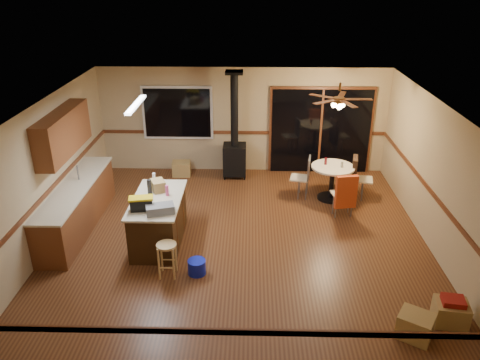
{
  "coord_description": "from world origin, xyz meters",
  "views": [
    {
      "loc": [
        0.19,
        -7.54,
        4.7
      ],
      "look_at": [
        0.0,
        0.3,
        1.15
      ],
      "focal_mm": 35.0,
      "sensor_mm": 36.0,
      "label": 1
    }
  ],
  "objects_px": {
    "blue_bucket": "(197,267)",
    "dining_table": "(332,177)",
    "wood_stove": "(235,149)",
    "box_corner_b": "(415,326)",
    "chair_left": "(305,173)",
    "toolbox_black": "(141,204)",
    "box_corner_a": "(451,313)",
    "chair_near": "(346,191)",
    "kitchen_island": "(159,220)",
    "toolbox_grey": "(160,209)",
    "chair_right": "(355,173)",
    "box_under_window": "(181,169)",
    "bar_stool": "(167,260)"
  },
  "relations": [
    {
      "from": "blue_bucket",
      "to": "dining_table",
      "type": "relative_size",
      "value": 0.32
    },
    {
      "from": "wood_stove",
      "to": "box_corner_b",
      "type": "relative_size",
      "value": 5.57
    },
    {
      "from": "blue_bucket",
      "to": "chair_left",
      "type": "bearing_deg",
      "value": 54.98
    },
    {
      "from": "toolbox_black",
      "to": "box_corner_a",
      "type": "xyz_separation_m",
      "value": [
        4.78,
        -1.69,
        -0.83
      ]
    },
    {
      "from": "chair_near",
      "to": "kitchen_island",
      "type": "bearing_deg",
      "value": -164.4
    },
    {
      "from": "box_corner_a",
      "to": "toolbox_grey",
      "type": "bearing_deg",
      "value": 160.4
    },
    {
      "from": "kitchen_island",
      "to": "chair_right",
      "type": "height_order",
      "value": "chair_right"
    },
    {
      "from": "kitchen_island",
      "to": "box_under_window",
      "type": "distance_m",
      "value": 3.11
    },
    {
      "from": "bar_stool",
      "to": "chair_near",
      "type": "height_order",
      "value": "chair_near"
    },
    {
      "from": "kitchen_island",
      "to": "blue_bucket",
      "type": "height_order",
      "value": "kitchen_island"
    },
    {
      "from": "blue_bucket",
      "to": "box_corner_b",
      "type": "height_order",
      "value": "box_corner_b"
    },
    {
      "from": "kitchen_island",
      "to": "blue_bucket",
      "type": "xyz_separation_m",
      "value": [
        0.8,
        -1.01,
        -0.33
      ]
    },
    {
      "from": "dining_table",
      "to": "box_under_window",
      "type": "height_order",
      "value": "dining_table"
    },
    {
      "from": "box_corner_b",
      "to": "box_under_window",
      "type": "bearing_deg",
      "value": 126.14
    },
    {
      "from": "toolbox_grey",
      "to": "chair_right",
      "type": "distance_m",
      "value": 4.61
    },
    {
      "from": "blue_bucket",
      "to": "chair_near",
      "type": "bearing_deg",
      "value": 35.61
    },
    {
      "from": "blue_bucket",
      "to": "box_under_window",
      "type": "relative_size",
      "value": 0.69
    },
    {
      "from": "wood_stove",
      "to": "box_corner_a",
      "type": "bearing_deg",
      "value": -57.45
    },
    {
      "from": "chair_near",
      "to": "chair_right",
      "type": "relative_size",
      "value": 1.0
    },
    {
      "from": "toolbox_black",
      "to": "bar_stool",
      "type": "height_order",
      "value": "toolbox_black"
    },
    {
      "from": "blue_bucket",
      "to": "chair_near",
      "type": "relative_size",
      "value": 0.43
    },
    {
      "from": "box_under_window",
      "to": "toolbox_grey",
      "type": "bearing_deg",
      "value": -87.11
    },
    {
      "from": "kitchen_island",
      "to": "box_under_window",
      "type": "height_order",
      "value": "kitchen_island"
    },
    {
      "from": "bar_stool",
      "to": "kitchen_island",
      "type": "bearing_deg",
      "value": 107.2
    },
    {
      "from": "kitchen_island",
      "to": "chair_left",
      "type": "height_order",
      "value": "chair_left"
    },
    {
      "from": "kitchen_island",
      "to": "chair_near",
      "type": "distance_m",
      "value": 3.76
    },
    {
      "from": "chair_left",
      "to": "chair_near",
      "type": "xyz_separation_m",
      "value": [
        0.73,
        -0.96,
        0.01
      ]
    },
    {
      "from": "toolbox_grey",
      "to": "chair_left",
      "type": "bearing_deg",
      "value": 42.58
    },
    {
      "from": "dining_table",
      "to": "toolbox_black",
      "type": "bearing_deg",
      "value": -147.66
    },
    {
      "from": "toolbox_black",
      "to": "chair_left",
      "type": "bearing_deg",
      "value": 38.03
    },
    {
      "from": "toolbox_grey",
      "to": "toolbox_black",
      "type": "height_order",
      "value": "toolbox_black"
    },
    {
      "from": "toolbox_grey",
      "to": "toolbox_black",
      "type": "distance_m",
      "value": 0.36
    },
    {
      "from": "chair_left",
      "to": "kitchen_island",
      "type": "bearing_deg",
      "value": -145.72
    },
    {
      "from": "bar_stool",
      "to": "box_corner_a",
      "type": "height_order",
      "value": "bar_stool"
    },
    {
      "from": "bar_stool",
      "to": "chair_near",
      "type": "xyz_separation_m",
      "value": [
        3.29,
        2.07,
        0.3
      ]
    },
    {
      "from": "toolbox_grey",
      "to": "box_under_window",
      "type": "distance_m",
      "value": 3.73
    },
    {
      "from": "box_under_window",
      "to": "chair_near",
      "type": "bearing_deg",
      "value": -29.84
    },
    {
      "from": "kitchen_island",
      "to": "chair_left",
      "type": "relative_size",
      "value": 3.26
    },
    {
      "from": "chair_near",
      "to": "box_corner_a",
      "type": "relative_size",
      "value": 1.52
    },
    {
      "from": "wood_stove",
      "to": "box_under_window",
      "type": "distance_m",
      "value": 1.44
    },
    {
      "from": "chair_left",
      "to": "box_corner_a",
      "type": "distance_m",
      "value": 4.45
    },
    {
      "from": "dining_table",
      "to": "chair_right",
      "type": "height_order",
      "value": "chair_right"
    },
    {
      "from": "box_under_window",
      "to": "kitchen_island",
      "type": "bearing_deg",
      "value": -89.56
    },
    {
      "from": "kitchen_island",
      "to": "wood_stove",
      "type": "xyz_separation_m",
      "value": [
        1.3,
        3.05,
        0.28
      ]
    },
    {
      "from": "wood_stove",
      "to": "box_corner_a",
      "type": "xyz_separation_m",
      "value": [
        3.3,
        -5.17,
        -0.55
      ]
    },
    {
      "from": "box_under_window",
      "to": "box_corner_b",
      "type": "bearing_deg",
      "value": -53.86
    },
    {
      "from": "box_corner_a",
      "to": "box_corner_b",
      "type": "height_order",
      "value": "box_corner_b"
    },
    {
      "from": "toolbox_grey",
      "to": "chair_right",
      "type": "xyz_separation_m",
      "value": [
        3.85,
        2.52,
        -0.38
      ]
    },
    {
      "from": "wood_stove",
      "to": "box_corner_a",
      "type": "height_order",
      "value": "wood_stove"
    },
    {
      "from": "toolbox_grey",
      "to": "box_under_window",
      "type": "relative_size",
      "value": 1.07
    }
  ]
}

